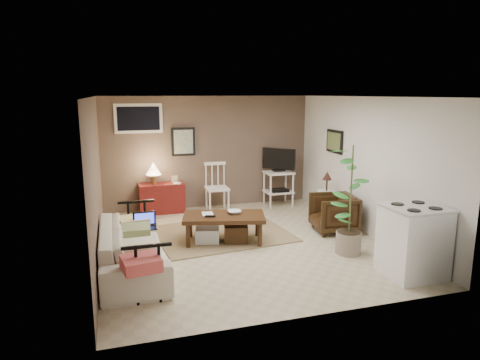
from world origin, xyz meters
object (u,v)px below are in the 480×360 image
object	(u,v)px
potted_plant	(351,196)
red_console	(161,195)
stove	(413,241)
sofa	(132,241)
coffee_table	(223,226)
tv_stand	(279,175)
side_table	(327,190)
armchair	(334,211)
spindle_chair	(217,188)

from	to	relation	value
potted_plant	red_console	bearing A→B (deg)	128.28
red_console	stove	world-z (taller)	red_console
sofa	potted_plant	size ratio (longest dim) A/B	1.27
coffee_table	red_console	bearing A→B (deg)	109.90
tv_stand	potted_plant	bearing A→B (deg)	-90.91
sofa	side_table	size ratio (longest dim) A/B	2.27
sofa	red_console	xyz separation A→B (m)	(0.72, 2.88, -0.06)
stove	side_table	bearing A→B (deg)	87.32
armchair	potted_plant	size ratio (longest dim) A/B	0.43
coffee_table	tv_stand	bearing A→B (deg)	48.55
red_console	side_table	bearing A→B (deg)	-25.51
sofa	tv_stand	xyz separation A→B (m)	(3.29, 2.74, 0.24)
side_table	armchair	world-z (taller)	side_table
spindle_chair	stove	world-z (taller)	spindle_chair
sofa	stove	bearing A→B (deg)	-109.38
spindle_chair	potted_plant	xyz separation A→B (m)	(1.36, -3.02, 0.44)
side_table	potted_plant	size ratio (longest dim) A/B	0.56
sofa	spindle_chair	size ratio (longest dim) A/B	2.16
coffee_table	stove	world-z (taller)	stove
tv_stand	side_table	bearing A→B (deg)	-70.04
red_console	tv_stand	distance (m)	2.59
spindle_chair	stove	distance (m)	4.36
spindle_chair	sofa	bearing A→B (deg)	-124.79
stove	potted_plant	bearing A→B (deg)	112.44
tv_stand	potted_plant	xyz separation A→B (m)	(-0.05, -3.06, 0.25)
coffee_table	stove	distance (m)	2.94
side_table	stove	distance (m)	2.71
coffee_table	sofa	world-z (taller)	sofa
coffee_table	spindle_chair	xyz separation A→B (m)	(0.37, 1.98, 0.20)
coffee_table	armchair	size ratio (longest dim) A/B	1.96
sofa	stove	xyz separation A→B (m)	(3.64, -1.28, 0.06)
armchair	stove	world-z (taller)	stove
tv_stand	side_table	world-z (taller)	tv_stand
side_table	potted_plant	world-z (taller)	potted_plant
coffee_table	sofa	xyz separation A→B (m)	(-1.51, -0.72, 0.15)
coffee_table	potted_plant	bearing A→B (deg)	-30.73
armchair	stove	bearing A→B (deg)	10.26
red_console	tv_stand	xyz separation A→B (m)	(2.57, -0.14, 0.30)
spindle_chair	side_table	world-z (taller)	spindle_chair
spindle_chair	red_console	bearing A→B (deg)	171.48
side_table	stove	xyz separation A→B (m)	(-0.13, -2.71, -0.11)
coffee_table	potted_plant	size ratio (longest dim) A/B	0.85
coffee_table	spindle_chair	world-z (taller)	spindle_chair
side_table	tv_stand	bearing A→B (deg)	109.96
coffee_table	stove	size ratio (longest dim) A/B	1.48
sofa	side_table	world-z (taller)	side_table
coffee_table	red_console	size ratio (longest dim) A/B	1.37
sofa	armchair	xyz separation A→B (m)	(3.56, 0.73, -0.06)
tv_stand	coffee_table	bearing A→B (deg)	-131.45
stove	tv_stand	bearing A→B (deg)	95.00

